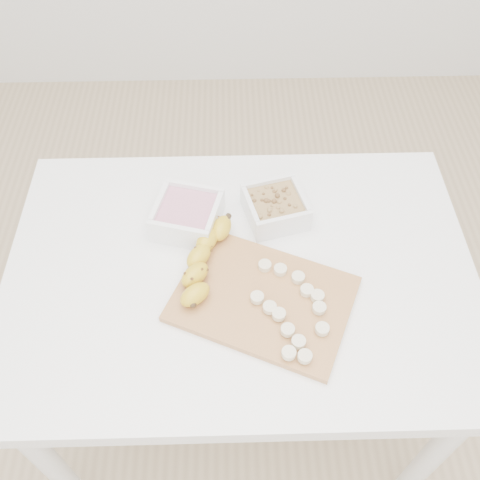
{
  "coord_description": "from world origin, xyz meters",
  "views": [
    {
      "loc": [
        -0.02,
        -0.66,
        1.68
      ],
      "look_at": [
        0.0,
        0.03,
        0.81
      ],
      "focal_mm": 40.0,
      "sensor_mm": 36.0,
      "label": 1
    }
  ],
  "objects_px": {
    "bowl_granola": "(275,207)",
    "cutting_board": "(263,299)",
    "table": "(240,293)",
    "bowl_yogurt": "(187,215)",
    "banana": "(204,261)"
  },
  "relations": [
    {
      "from": "bowl_granola",
      "to": "cutting_board",
      "type": "bearing_deg",
      "value": -99.68
    },
    {
      "from": "bowl_yogurt",
      "to": "banana",
      "type": "relative_size",
      "value": 0.73
    },
    {
      "from": "cutting_board",
      "to": "banana",
      "type": "bearing_deg",
      "value": 146.73
    },
    {
      "from": "table",
      "to": "bowl_yogurt",
      "type": "distance_m",
      "value": 0.21
    },
    {
      "from": "cutting_board",
      "to": "table",
      "type": "bearing_deg",
      "value": 118.32
    },
    {
      "from": "banana",
      "to": "cutting_board",
      "type": "bearing_deg",
      "value": -4.33
    },
    {
      "from": "table",
      "to": "cutting_board",
      "type": "height_order",
      "value": "cutting_board"
    },
    {
      "from": "table",
      "to": "bowl_granola",
      "type": "xyz_separation_m",
      "value": [
        0.08,
        0.15,
        0.13
      ]
    },
    {
      "from": "table",
      "to": "bowl_granola",
      "type": "relative_size",
      "value": 6.37
    },
    {
      "from": "bowl_yogurt",
      "to": "bowl_granola",
      "type": "height_order",
      "value": "bowl_yogurt"
    },
    {
      "from": "table",
      "to": "bowl_yogurt",
      "type": "height_order",
      "value": "bowl_yogurt"
    },
    {
      "from": "table",
      "to": "cutting_board",
      "type": "xyz_separation_m",
      "value": [
        0.04,
        -0.08,
        0.1
      ]
    },
    {
      "from": "bowl_yogurt",
      "to": "bowl_granola",
      "type": "xyz_separation_m",
      "value": [
        0.2,
        0.02,
        -0.0
      ]
    },
    {
      "from": "table",
      "to": "banana",
      "type": "xyz_separation_m",
      "value": [
        -0.07,
        -0.0,
        0.13
      ]
    },
    {
      "from": "table",
      "to": "banana",
      "type": "relative_size",
      "value": 4.32
    }
  ]
}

